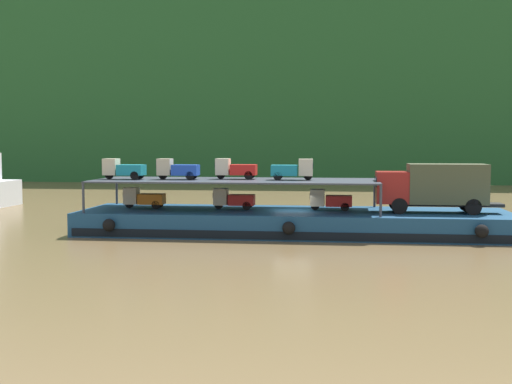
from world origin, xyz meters
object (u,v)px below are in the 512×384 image
covered_lorry (434,186)px  mini_truck_lower_aft (233,199)px  mini_truck_upper_fore (235,169)px  mini_truck_lower_stern (144,198)px  mini_truck_lower_mid (330,200)px  mini_truck_upper_mid (177,169)px  mini_truck_upper_bow (293,169)px  mini_truck_upper_stern (123,169)px  cargo_barge (293,222)px

covered_lorry → mini_truck_lower_aft: covered_lorry is taller
covered_lorry → mini_truck_upper_fore: size_ratio=2.87×
mini_truck_lower_stern → mini_truck_upper_fore: mini_truck_upper_fore is taller
covered_lorry → mini_truck_lower_mid: bearing=173.5°
mini_truck_upper_mid → mini_truck_upper_bow: size_ratio=0.99×
mini_truck_lower_aft → mini_truck_upper_bow: 4.48m
mini_truck_upper_stern → mini_truck_upper_fore: 7.46m
cargo_barge → mini_truck_lower_stern: size_ratio=10.01×
covered_lorry → mini_truck_upper_mid: 16.63m
cargo_barge → covered_lorry: bearing=-1.3°
mini_truck_upper_stern → mini_truck_upper_fore: bearing=9.1°
mini_truck_lower_stern → mini_truck_upper_mid: (2.50, -0.57, 2.00)m
mini_truck_upper_stern → mini_truck_upper_bow: bearing=2.9°
cargo_barge → mini_truck_upper_mid: bearing=-178.8°
cargo_barge → mini_truck_lower_aft: bearing=173.7°
mini_truck_upper_mid → mini_truck_upper_fore: (3.75, 0.92, 0.00)m
mini_truck_upper_fore → mini_truck_upper_mid: bearing=-166.2°
cargo_barge → mini_truck_lower_aft: (-4.02, 0.44, 1.44)m
cargo_barge → mini_truck_upper_mid: size_ratio=10.15×
cargo_barge → mini_truck_upper_bow: bearing=100.3°
mini_truck_upper_stern → mini_truck_upper_mid: size_ratio=1.01×
mini_truck_upper_fore → mini_truck_upper_bow: size_ratio=0.99×
mini_truck_lower_stern → mini_truck_lower_mid: (12.59, 0.13, 0.00)m
mini_truck_lower_aft → mini_truck_upper_stern: size_ratio=0.99×
cargo_barge → mini_truck_upper_fore: (-3.93, 0.76, 3.44)m
mini_truck_lower_aft → mini_truck_upper_stern: bearing=-173.2°
cargo_barge → mini_truck_upper_bow: mini_truck_upper_bow is taller
mini_truck_lower_mid → cargo_barge: bearing=-167.4°
cargo_barge → mini_truck_upper_stern: mini_truck_upper_stern is taller
covered_lorry → mini_truck_upper_bow: size_ratio=2.85×
mini_truck_lower_aft → mini_truck_upper_fore: bearing=73.4°
mini_truck_lower_stern → mini_truck_lower_mid: same height
covered_lorry → mini_truck_lower_aft: bearing=177.1°
covered_lorry → mini_truck_upper_fore: 12.93m
mini_truck_upper_stern → mini_truck_lower_mid: bearing=4.0°
mini_truck_lower_mid → mini_truck_upper_stern: mini_truck_upper_stern is taller
mini_truck_upper_stern → mini_truck_upper_bow: size_ratio=1.00×
mini_truck_lower_stern → mini_truck_upper_mid: mini_truck_upper_mid is taller
mini_truck_lower_stern → cargo_barge: bearing=-2.3°
cargo_barge → mini_truck_lower_mid: bearing=12.6°
mini_truck_lower_aft → mini_truck_upper_mid: (-3.66, -0.61, 2.00)m
mini_truck_upper_mid → mini_truck_upper_bow: same height
mini_truck_lower_stern → mini_truck_upper_stern: size_ratio=1.00×
mini_truck_upper_mid → mini_truck_upper_fore: 3.86m
mini_truck_lower_aft → mini_truck_lower_stern: bearing=-179.7°
cargo_barge → mini_truck_upper_bow: 3.45m
covered_lorry → mini_truck_upper_stern: (-20.22, -0.22, 1.00)m
mini_truck_upper_fore → mini_truck_lower_stern: bearing=-176.8°
mini_truck_upper_stern → cargo_barge: bearing=2.1°
mini_truck_upper_fore → mini_truck_upper_bow: same height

